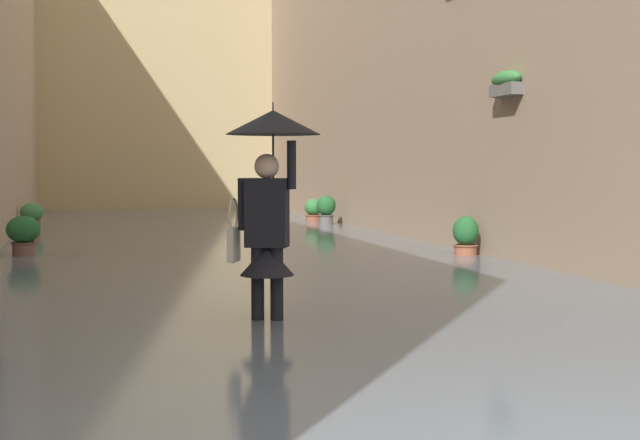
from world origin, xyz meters
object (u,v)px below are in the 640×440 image
object	(u,v)px
potted_plant_mid_right	(32,217)
potted_plant_far_left	(326,211)
potted_plant_near_right	(23,236)
potted_plant_mid_left	(314,213)
potted_plant_near_left	(466,239)
person_wading	(269,184)

from	to	relation	value
potted_plant_mid_right	potted_plant_far_left	world-z (taller)	potted_plant_far_left
potted_plant_far_left	potted_plant_near_right	distance (m)	8.49
potted_plant_mid_left	potted_plant_near_left	xyz separation A→B (m)	(-0.25, 8.39, 0.02)
person_wading	potted_plant_near_right	distance (m)	7.24
potted_plant_mid_left	potted_plant_near_right	bearing A→B (deg)	44.57
potted_plant_mid_right	potted_plant_near_left	world-z (taller)	potted_plant_near_left
person_wading	potted_plant_near_right	world-z (taller)	person_wading
potted_plant_mid_right	potted_plant_mid_left	world-z (taller)	potted_plant_mid_right
potted_plant_mid_right	potted_plant_near_left	size ratio (longest dim) A/B	0.99
person_wading	potted_plant_mid_right	xyz separation A→B (m)	(2.75, -11.81, -0.96)
person_wading	potted_plant_mid_right	bearing A→B (deg)	-76.87
potted_plant_near_left	potted_plant_near_right	world-z (taller)	same
person_wading	potted_plant_mid_right	size ratio (longest dim) A/B	2.77
person_wading	potted_plant_far_left	distance (m)	12.75
potted_plant_mid_left	potted_plant_near_left	size ratio (longest dim) A/B	0.95
potted_plant_mid_right	potted_plant_near_left	xyz separation A→B (m)	(-6.95, 7.08, -0.05)
potted_plant_mid_right	potted_plant_near_right	distance (m)	5.12
person_wading	potted_plant_mid_left	world-z (taller)	person_wading
potted_plant_near_left	potted_plant_near_right	size ratio (longest dim) A/B	1.00
potted_plant_far_left	person_wading	bearing A→B (deg)	71.77
potted_plant_far_left	potted_plant_mid_left	world-z (taller)	potted_plant_far_left
potted_plant_mid_left	potted_plant_mid_right	bearing A→B (deg)	11.09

